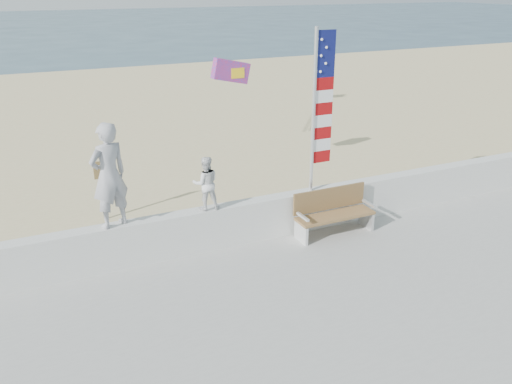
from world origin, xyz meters
The scene contains 9 objects.
ground centered at (0.00, 0.00, 0.00)m, with size 220.00×220.00×0.00m, color #2C4859.
sand centered at (0.00, 9.00, 0.04)m, with size 90.00×40.00×0.08m, color beige.
seawall centered at (0.00, 2.00, 0.63)m, with size 30.00×0.35×0.90m, color silver.
adult centered at (-2.69, 2.00, 2.09)m, with size 0.73×0.48×2.01m, color #9E9DA3.
child centered at (-0.82, 2.00, 1.64)m, with size 0.54×0.42×1.11m, color silver.
bench centered at (1.95, 1.55, 0.69)m, with size 1.80×0.57×1.00m.
flag centered at (1.76, 2.00, 2.99)m, with size 0.50×0.08×3.50m.
parafoil_kite centered at (1.45, 6.02, 3.15)m, with size 1.09×0.29×0.74m.
sign centered at (-2.45, 4.66, 0.94)m, with size 0.32×0.07×1.46m.
Camera 1 is at (-4.23, -7.62, 5.43)m, focal length 38.00 mm.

